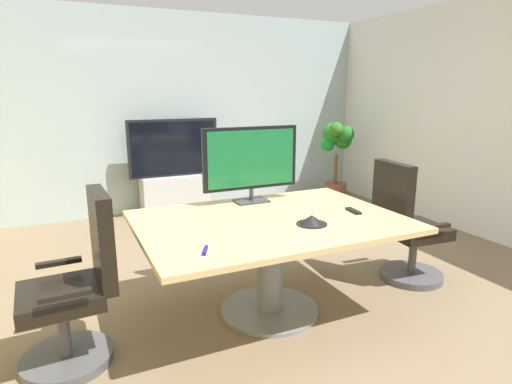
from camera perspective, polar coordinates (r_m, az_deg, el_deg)
The scene contains 11 objects.
ground_plane at distance 3.65m, azimuth 1.78°, elevation -14.12°, with size 7.20×7.20×0.00m, color #7A664C.
wall_back_glass_partition at distance 6.17m, azimuth -11.30°, elevation 10.16°, with size 5.95×0.10×2.71m, color #9EB2B7.
conference_table at distance 3.24m, azimuth 1.87°, elevation -6.53°, with size 1.92×1.37×0.76m.
office_chair_left at distance 2.95m, azimuth -22.68°, elevation -12.35°, with size 0.60×0.58×1.09m.
office_chair_right at distance 4.04m, azimuth 19.31°, elevation -5.03°, with size 0.61×0.59×1.09m.
tv_monitor at distance 3.58m, azimuth -0.67°, elevation 4.26°, with size 0.84×0.18×0.64m.
wall_display_unit at distance 5.93m, azimuth -10.73°, elevation 1.14°, with size 1.20×0.36×1.31m.
potted_plant at distance 6.54m, azimuth 10.63°, elevation 5.04°, with size 0.46×0.55×1.23m.
conference_phone at distance 3.07m, azimuth 7.43°, elevation -3.74°, with size 0.22×0.22×0.07m.
remote_control at distance 3.44m, azimuth 12.81°, elevation -2.45°, with size 0.05×0.17×0.02m, color black.
whiteboard_marker at distance 2.57m, azimuth -6.77°, elevation -7.69°, with size 0.13×0.02×0.02m, color #1919A5.
Camera 1 is at (-1.45, -2.88, 1.69)m, focal length 30.09 mm.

